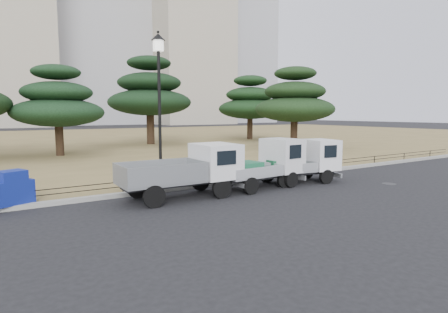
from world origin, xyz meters
TOP-DOWN VIEW (x-y plane):
  - ground at (0.00, 0.00)m, footprint 220.00×220.00m
  - lawn at (0.00, 30.60)m, footprint 120.00×56.00m
  - curb at (0.00, 2.60)m, footprint 120.00×0.25m
  - truck_large at (-2.06, 1.22)m, footprint 4.42×1.83m
  - truck_kei_front at (1.58, 1.20)m, footprint 3.84×1.86m
  - truck_kei_rear at (3.62, 1.12)m, footprint 3.80×2.09m
  - street_lamp at (-2.41, 2.90)m, footprint 0.53×0.53m
  - pipe_fence at (0.00, 2.75)m, footprint 38.00×0.04m
  - tarp_pile at (-7.87, 2.99)m, footprint 1.97×1.72m
  - manhole at (6.50, -1.20)m, footprint 0.60×0.60m
  - pine_center_left at (-3.90, 16.86)m, footprint 6.05×6.05m
  - pine_center_right at (4.93, 22.44)m, footprint 7.64×7.64m
  - pine_east_near at (13.92, 12.68)m, footprint 6.68×6.68m
  - pine_east_far at (16.75, 22.75)m, footprint 6.98×6.98m
  - tower_east at (40.00, 82.00)m, footprint 20.00×18.00m
  - tower_far_east at (58.00, 90.00)m, footprint 24.00×20.00m
  - radio_tower at (72.00, 85.00)m, footprint 1.80×1.80m

SIDE VIEW (x-z plane):
  - ground at x=0.00m, z-range 0.00..0.00m
  - manhole at x=6.50m, z-range 0.00..0.01m
  - lawn at x=0.00m, z-range 0.00..0.15m
  - curb at x=0.00m, z-range 0.00..0.16m
  - pipe_fence at x=0.00m, z-range 0.24..0.64m
  - tarp_pile at x=-7.87m, z-range 0.04..1.13m
  - truck_kei_rear at x=3.62m, z-range 0.00..1.88m
  - truck_kei_front at x=1.58m, z-range -0.01..1.97m
  - truck_large at x=-2.06m, z-range 0.11..2.02m
  - pine_center_left at x=-3.90m, z-range 0.63..6.78m
  - pine_east_near at x=13.92m, z-range 0.67..7.42m
  - street_lamp at x=-2.41m, z-range 1.20..7.14m
  - pine_east_far at x=16.75m, z-range 0.69..7.70m
  - pine_center_right at x=4.93m, z-range 0.79..8.90m
  - tower_east at x=40.00m, z-range 0.00..48.00m
  - radio_tower at x=72.00m, z-range -1.46..61.54m
  - tower_far_east at x=58.00m, z-range 0.00..70.00m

